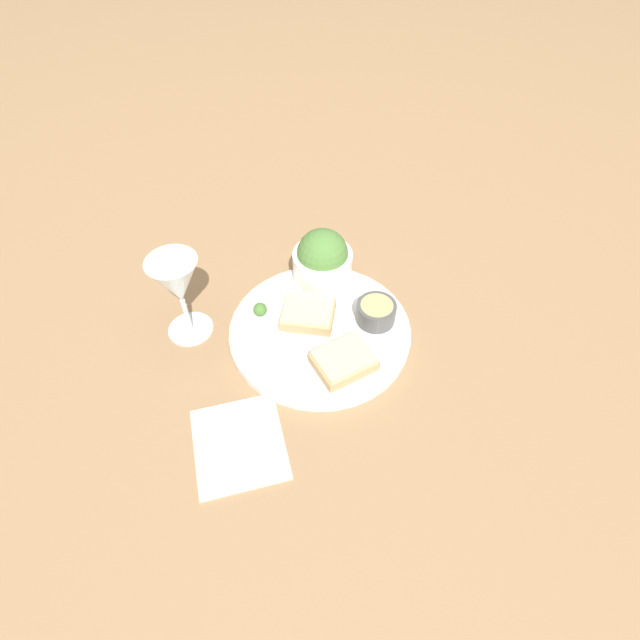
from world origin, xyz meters
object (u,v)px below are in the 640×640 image
object	(u,v)px
cheese_toast_far	(344,361)
sauce_ramekin	(376,312)
wine_glass	(177,285)
cheese_toast_near	(308,313)
napkin	(239,443)
salad_bowl	(322,260)

from	to	relation	value
cheese_toast_far	sauce_ramekin	bearing A→B (deg)	39.57
cheese_toast_far	wine_glass	distance (m)	0.27
cheese_toast_near	napkin	distance (m)	0.23
salad_bowl	napkin	bearing A→B (deg)	-130.20
salad_bowl	cheese_toast_near	size ratio (longest dim) A/B	0.95
salad_bowl	wine_glass	xyz separation A→B (m)	(-0.24, -0.03, 0.05)
cheese_toast_far	napkin	bearing A→B (deg)	-160.14
salad_bowl	wine_glass	world-z (taller)	wine_glass
wine_glass	napkin	xyz separation A→B (m)	(0.02, -0.23, -0.10)
cheese_toast_far	wine_glass	world-z (taller)	wine_glass
wine_glass	napkin	size ratio (longest dim) A/B	1.02
cheese_toast_near	cheese_toast_far	xyz separation A→B (m)	(0.02, -0.11, -0.00)
sauce_ramekin	cheese_toast_far	bearing A→B (deg)	-140.43
napkin	wine_glass	bearing A→B (deg)	96.16
napkin	cheese_toast_far	bearing A→B (deg)	19.86
salad_bowl	sauce_ramekin	distance (m)	0.13
sauce_ramekin	napkin	world-z (taller)	sauce_ramekin
cheese_toast_near	napkin	xyz separation A→B (m)	(-0.16, -0.17, -0.02)
cheese_toast_far	salad_bowl	bearing A→B (deg)	79.40
napkin	cheese_toast_near	bearing A→B (deg)	47.24
cheese_toast_far	cheese_toast_near	bearing A→B (deg)	99.82
wine_glass	cheese_toast_near	bearing A→B (deg)	-16.34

